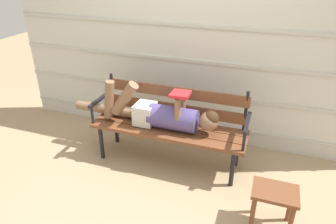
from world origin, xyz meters
name	(u,v)px	position (x,y,z in m)	size (l,w,h in m)	color
ground_plane	(164,167)	(0.00, 0.00, 0.00)	(12.00, 12.00, 0.00)	tan
house_siding	(187,42)	(0.00, 0.75, 1.16)	(4.30, 0.08, 2.31)	beige
park_bench	(170,121)	(0.00, 0.19, 0.47)	(1.61, 0.45, 0.85)	brown
reclining_person	(160,114)	(-0.09, 0.12, 0.57)	(1.63, 0.26, 0.48)	#514784
footstool	(274,199)	(1.09, -0.44, 0.29)	(0.36, 0.27, 0.37)	brown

